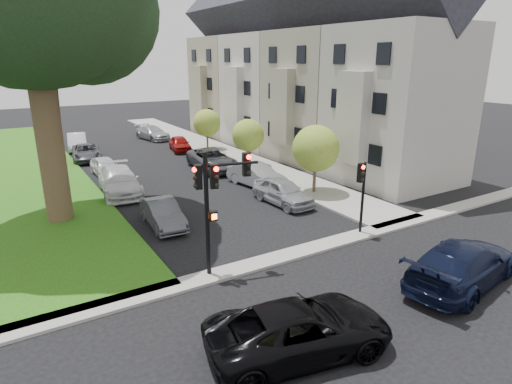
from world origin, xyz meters
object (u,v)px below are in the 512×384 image
car_parked_5 (163,213)px  car_parked_8 (86,152)px  small_tree_b (248,135)px  car_parked_4 (153,133)px  traffic_signal_main (215,191)px  car_parked_1 (257,175)px  car_parked_0 (283,192)px  car_cross_near (300,329)px  car_parked_9 (77,142)px  small_tree_c (207,123)px  car_parked_3 (180,144)px  car_parked_2 (212,159)px  car_parked_7 (105,167)px  small_tree_a (316,149)px  traffic_signal_secondary (362,185)px  car_cross_far (463,264)px  car_parked_6 (119,181)px

car_parked_5 → car_parked_8: car_parked_5 is taller
small_tree_b → car_parked_4: small_tree_b is taller
traffic_signal_main → car_parked_5: traffic_signal_main is taller
car_parked_5 → traffic_signal_main: bearing=-85.2°
car_parked_1 → car_parked_0: bearing=-108.3°
car_cross_near → car_parked_5: size_ratio=1.34×
car_cross_near → car_parked_9: (-0.35, 33.02, -0.01)m
car_parked_9 → car_parked_8: bearing=-82.8°
small_tree_c → car_parked_3: bearing=159.7°
car_cross_near → car_parked_3: 28.63m
car_parked_3 → car_parked_5: bearing=-103.4°
traffic_signal_main → car_cross_near: (-0.10, -5.38, -2.60)m
car_parked_1 → car_parked_2: 5.48m
car_cross_near → car_parked_7: (-0.26, 22.44, -0.09)m
small_tree_a → car_parked_5: bearing=-178.1°
car_parked_1 → car_parked_8: bearing=110.5°
small_tree_b → car_parked_5: 12.96m
traffic_signal_secondary → car_parked_9: traffic_signal_secondary is taller
car_cross_near → car_cross_far: car_cross_far is taller
small_tree_c → traffic_signal_secondary: (-2.25, -21.46, 0.01)m
car_parked_3 → car_parked_7: size_ratio=1.00×
small_tree_a → car_parked_7: bearing=132.4°
car_parked_4 → car_parked_3: bearing=-98.7°
car_cross_far → small_tree_c: bearing=-15.2°
small_tree_c → car_parked_8: small_tree_c is taller
car_parked_6 → car_parked_3: bearing=58.1°
car_parked_7 → car_parked_8: (-0.20, 5.74, -0.01)m
small_tree_a → car_parked_6: 12.09m
car_parked_1 → car_parked_4: (-0.40, 19.74, -0.05)m
small_tree_b → car_cross_far: (-2.34, -19.54, -1.59)m
car_parked_3 → car_parked_8: bearing=-172.9°
small_tree_a → car_parked_8: (-10.18, 16.69, -2.17)m
traffic_signal_main → car_parked_8: traffic_signal_main is taller
traffic_signal_main → car_parked_0: 9.17m
car_parked_0 → small_tree_a: bearing=9.5°
car_parked_1 → small_tree_b: bearing=55.6°
car_parked_3 → car_parked_6: 12.71m
traffic_signal_secondary → car_parked_0: traffic_signal_secondary is taller
car_parked_7 → car_parked_8: car_parked_7 is taller
traffic_signal_main → car_cross_far: size_ratio=0.85×
car_parked_0 → car_parked_2: car_parked_2 is taller
car_cross_near → car_cross_far: 7.38m
car_cross_far → car_parked_8: 29.28m
car_cross_far → car_parked_5: 13.42m
car_cross_far → car_parked_0: size_ratio=1.33×
traffic_signal_secondary → small_tree_a: bearing=69.9°
traffic_signal_main → car_cross_far: (7.28, -5.41, -2.51)m
car_parked_1 → car_parked_2: size_ratio=0.81×
small_tree_a → car_cross_far: 11.91m
small_tree_a → car_parked_4: bearing=96.5°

